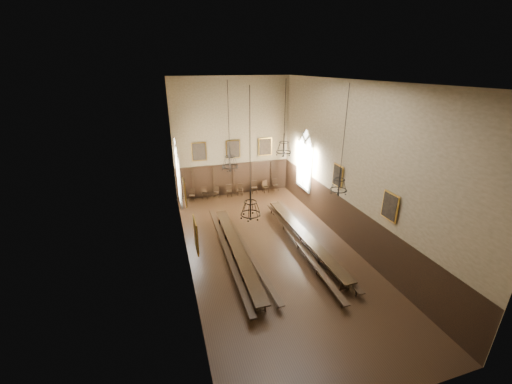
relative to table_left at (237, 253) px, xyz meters
name	(u,v)px	position (x,y,z in m)	size (l,w,h in m)	color
floor	(272,251)	(2.00, 0.11, -0.37)	(9.00, 18.00, 0.02)	black
ceiling	(275,81)	(2.00, 0.11, 8.65)	(9.00, 18.00, 0.02)	black
wall_back	(232,138)	(2.00, 9.12, 4.14)	(9.00, 0.02, 9.00)	#887553
wall_front	(397,287)	(2.00, -8.90, 4.14)	(9.00, 0.02, 9.00)	#887553
wall_left	(182,184)	(-2.51, 0.11, 4.14)	(0.02, 18.00, 9.00)	#887553
wall_right	(351,167)	(6.51, 0.11, 4.14)	(0.02, 18.00, 9.00)	#887553
wainscot_panelling	(272,232)	(2.00, 0.11, 0.89)	(9.00, 18.00, 2.50)	black
table_left	(237,253)	(0.00, 0.00, 0.00)	(0.77, 9.24, 0.72)	black
table_right	(304,239)	(4.00, 0.21, 0.00)	(0.80, 9.30, 0.73)	black
bench_left_outer	(227,252)	(-0.50, 0.29, -0.06)	(0.42, 10.30, 0.46)	black
bench_left_inner	(247,251)	(0.56, 0.15, -0.09)	(0.72, 9.35, 0.42)	black
bench_right_inner	(298,244)	(3.49, -0.11, -0.06)	(0.62, 10.45, 0.47)	black
bench_right_outer	(310,238)	(4.47, 0.35, -0.06)	(0.53, 10.48, 0.47)	black
chair_0	(192,197)	(-1.42, 8.59, -0.08)	(0.49, 0.49, 0.93)	black
chair_1	(205,195)	(-0.44, 8.65, -0.06)	(0.45, 0.45, 0.98)	black
chair_2	(216,194)	(0.48, 8.69, -0.09)	(0.51, 0.51, 0.91)	black
chair_3	(229,193)	(1.52, 8.62, -0.08)	(0.48, 0.48, 0.93)	black
chair_4	(240,192)	(2.40, 8.63, -0.09)	(0.51, 0.51, 0.91)	black
chair_5	(254,190)	(3.60, 8.68, -0.06)	(0.50, 0.50, 1.00)	black
chair_6	(265,189)	(4.52, 8.59, -0.06)	(0.52, 0.52, 0.98)	black
chair_7	(275,187)	(5.42, 8.71, -0.06)	(0.45, 0.45, 0.98)	black
chandelier_back_left	(230,161)	(0.23, 2.14, 4.45)	(0.87, 0.87, 4.64)	black
chandelier_back_right	(284,148)	(3.69, 2.97, 4.76)	(0.91, 0.91, 4.31)	black
chandelier_front_left	(251,206)	(-0.03, -2.73, 3.93)	(0.84, 0.84, 5.21)	black
chandelier_front_right	(339,183)	(4.25, -2.38, 4.36)	(0.78, 0.78, 4.76)	black
portrait_back_0	(199,152)	(-0.60, 8.99, 3.34)	(1.10, 0.12, 1.40)	gold
portrait_back_1	(233,149)	(2.00, 8.99, 3.34)	(1.10, 0.12, 1.40)	gold
portrait_back_2	(265,147)	(4.60, 8.99, 3.34)	(1.10, 0.12, 1.40)	gold
portrait_left_0	(185,192)	(-2.38, 1.11, 3.34)	(0.12, 1.00, 1.30)	gold
portrait_left_1	(196,235)	(-2.38, -3.39, 3.34)	(0.12, 1.00, 1.30)	gold
portrait_right_0	(338,176)	(6.38, 1.11, 3.34)	(0.12, 1.00, 1.30)	gold
portrait_right_1	(390,206)	(6.38, -3.39, 3.34)	(0.12, 1.00, 1.30)	gold
window_right	(305,160)	(6.43, 5.61, 3.04)	(0.20, 2.20, 4.60)	white
window_left	(178,171)	(-2.43, 5.61, 3.04)	(0.20, 2.20, 4.60)	white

